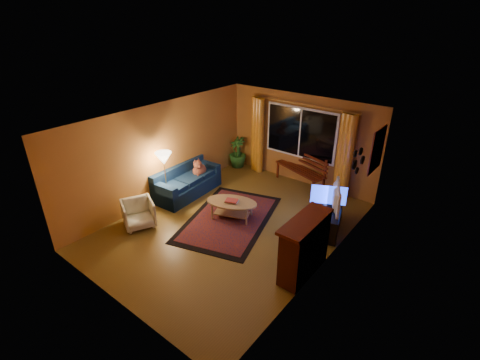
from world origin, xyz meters
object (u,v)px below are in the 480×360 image
Objects in this scene: sofa at (187,181)px; armchair at (138,212)px; floor_lamp at (166,180)px; bench at (299,177)px; coffee_table at (232,210)px; tv_console at (330,218)px.

armchair is (0.23, -1.76, -0.04)m from sofa.
armchair is 0.49× the size of floor_lamp.
sofa is 1.78m from armchair.
sofa reaches higher than bench.
floor_lamp reaches higher than coffee_table.
sofa reaches higher than tv_console.
armchair is at bearing -86.28° from sofa.
armchair is at bearing -78.52° from floor_lamp.
armchair is 0.57× the size of coffee_table.
armchair reaches higher than coffee_table.
bench is 0.85× the size of sofa.
sofa is 2.77× the size of armchair.
floor_lamp is 4.02m from tv_console.
floor_lamp reaches higher than sofa.
bench is at bearing 43.57° from sofa.
bench is 3.69m from floor_lamp.
sofa is 1.57× the size of coffee_table.
sofa is at bearing 174.37° from tv_console.
tv_console reaches higher than bench.
floor_lamp reaches higher than bench.
bench is 2.53m from coffee_table.
coffee_table is (1.46, 1.56, -0.12)m from armchair.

